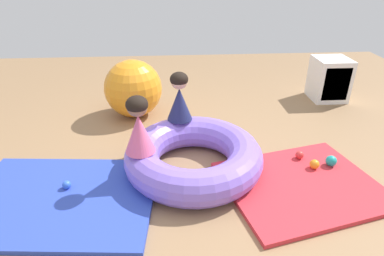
{
  "coord_description": "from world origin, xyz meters",
  "views": [
    {
      "loc": [
        -0.1,
        -2.39,
        1.75
      ],
      "look_at": [
        0.08,
        0.27,
        0.34
      ],
      "focal_mm": 30.61,
      "sensor_mm": 36.0,
      "label": 1
    }
  ],
  "objects_px": {
    "child_in_navy": "(179,97)",
    "play_ball_red": "(300,155)",
    "play_ball_teal": "(331,161)",
    "inflatable_cushion": "(194,156)",
    "play_ball_blue": "(67,185)",
    "storage_cube": "(330,80)",
    "play_ball_orange": "(314,164)",
    "child_in_pink": "(139,125)",
    "exercise_ball_large": "(133,89)"
  },
  "relations": [
    {
      "from": "play_ball_orange",
      "to": "exercise_ball_large",
      "type": "xyz_separation_m",
      "value": [
        -1.72,
        1.34,
        0.26
      ]
    },
    {
      "from": "play_ball_blue",
      "to": "play_ball_teal",
      "type": "bearing_deg",
      "value": 4.2
    },
    {
      "from": "child_in_navy",
      "to": "child_in_pink",
      "type": "xyz_separation_m",
      "value": [
        -0.35,
        -0.58,
        0.0
      ]
    },
    {
      "from": "child_in_pink",
      "to": "play_ball_orange",
      "type": "relative_size",
      "value": 5.69
    },
    {
      "from": "child_in_navy",
      "to": "play_ball_red",
      "type": "distance_m",
      "value": 1.27
    },
    {
      "from": "inflatable_cushion",
      "to": "storage_cube",
      "type": "height_order",
      "value": "storage_cube"
    },
    {
      "from": "inflatable_cushion",
      "to": "play_ball_blue",
      "type": "height_order",
      "value": "inflatable_cushion"
    },
    {
      "from": "play_ball_teal",
      "to": "exercise_ball_large",
      "type": "relative_size",
      "value": 0.15
    },
    {
      "from": "child_in_navy",
      "to": "exercise_ball_large",
      "type": "distance_m",
      "value": 0.97
    },
    {
      "from": "child_in_navy",
      "to": "play_ball_red",
      "type": "xyz_separation_m",
      "value": [
        1.12,
        -0.39,
        -0.47
      ]
    },
    {
      "from": "child_in_navy",
      "to": "storage_cube",
      "type": "xyz_separation_m",
      "value": [
        2.05,
        1.1,
        -0.26
      ]
    },
    {
      "from": "inflatable_cushion",
      "to": "exercise_ball_large",
      "type": "bearing_deg",
      "value": 116.96
    },
    {
      "from": "play_ball_blue",
      "to": "inflatable_cushion",
      "type": "bearing_deg",
      "value": 12.43
    },
    {
      "from": "inflatable_cushion",
      "to": "storage_cube",
      "type": "distance_m",
      "value": 2.5
    },
    {
      "from": "play_ball_blue",
      "to": "play_ball_orange",
      "type": "xyz_separation_m",
      "value": [
        2.16,
        0.14,
        0.01
      ]
    },
    {
      "from": "play_ball_red",
      "to": "child_in_navy",
      "type": "bearing_deg",
      "value": 160.92
    },
    {
      "from": "child_in_navy",
      "to": "storage_cube",
      "type": "distance_m",
      "value": 2.34
    },
    {
      "from": "inflatable_cushion",
      "to": "child_in_pink",
      "type": "distance_m",
      "value": 0.61
    },
    {
      "from": "child_in_pink",
      "to": "play_ball_red",
      "type": "distance_m",
      "value": 1.55
    },
    {
      "from": "inflatable_cushion",
      "to": "play_ball_orange",
      "type": "bearing_deg",
      "value": -5.15
    },
    {
      "from": "play_ball_teal",
      "to": "play_ball_red",
      "type": "relative_size",
      "value": 1.29
    },
    {
      "from": "play_ball_orange",
      "to": "inflatable_cushion",
      "type": "bearing_deg",
      "value": 174.85
    },
    {
      "from": "exercise_ball_large",
      "to": "play_ball_orange",
      "type": "bearing_deg",
      "value": -37.92
    },
    {
      "from": "inflatable_cushion",
      "to": "play_ball_red",
      "type": "relative_size",
      "value": 16.07
    },
    {
      "from": "play_ball_orange",
      "to": "exercise_ball_large",
      "type": "distance_m",
      "value": 2.19
    },
    {
      "from": "play_ball_teal",
      "to": "play_ball_blue",
      "type": "bearing_deg",
      "value": -175.8
    },
    {
      "from": "play_ball_orange",
      "to": "play_ball_red",
      "type": "height_order",
      "value": "play_ball_orange"
    },
    {
      "from": "inflatable_cushion",
      "to": "play_ball_orange",
      "type": "height_order",
      "value": "inflatable_cushion"
    },
    {
      "from": "child_in_pink",
      "to": "play_ball_red",
      "type": "bearing_deg",
      "value": 101.02
    },
    {
      "from": "child_in_navy",
      "to": "play_ball_orange",
      "type": "height_order",
      "value": "child_in_navy"
    },
    {
      "from": "child_in_pink",
      "to": "play_ball_teal",
      "type": "xyz_separation_m",
      "value": [
        1.71,
        0.06,
        -0.46
      ]
    },
    {
      "from": "exercise_ball_large",
      "to": "storage_cube",
      "type": "xyz_separation_m",
      "value": [
        2.58,
        0.32,
        -0.06
      ]
    },
    {
      "from": "play_ball_teal",
      "to": "play_ball_blue",
      "type": "relative_size",
      "value": 1.41
    },
    {
      "from": "inflatable_cushion",
      "to": "child_in_navy",
      "type": "bearing_deg",
      "value": 102.84
    },
    {
      "from": "child_in_pink",
      "to": "play_ball_orange",
      "type": "bearing_deg",
      "value": 94.43
    },
    {
      "from": "play_ball_teal",
      "to": "exercise_ball_large",
      "type": "height_order",
      "value": "exercise_ball_large"
    },
    {
      "from": "play_ball_blue",
      "to": "child_in_navy",
      "type": "bearing_deg",
      "value": 35.63
    },
    {
      "from": "play_ball_orange",
      "to": "storage_cube",
      "type": "distance_m",
      "value": 1.88
    },
    {
      "from": "child_in_pink",
      "to": "exercise_ball_large",
      "type": "bearing_deg",
      "value": -169.04
    },
    {
      "from": "child_in_navy",
      "to": "play_ball_teal",
      "type": "relative_size",
      "value": 4.84
    },
    {
      "from": "exercise_ball_large",
      "to": "play_ball_teal",
      "type": "bearing_deg",
      "value": -34.67
    },
    {
      "from": "child_in_navy",
      "to": "child_in_pink",
      "type": "distance_m",
      "value": 0.68
    },
    {
      "from": "exercise_ball_large",
      "to": "play_ball_red",
      "type": "bearing_deg",
      "value": -35.47
    },
    {
      "from": "play_ball_blue",
      "to": "play_ball_orange",
      "type": "distance_m",
      "value": 2.16
    },
    {
      "from": "inflatable_cushion",
      "to": "child_in_pink",
      "type": "xyz_separation_m",
      "value": [
        -0.45,
        -0.12,
        0.39
      ]
    },
    {
      "from": "child_in_navy",
      "to": "exercise_ball_large",
      "type": "relative_size",
      "value": 0.7
    },
    {
      "from": "play_ball_teal",
      "to": "exercise_ball_large",
      "type": "xyz_separation_m",
      "value": [
        -1.89,
        1.31,
        0.25
      ]
    },
    {
      "from": "inflatable_cushion",
      "to": "play_ball_teal",
      "type": "height_order",
      "value": "inflatable_cushion"
    },
    {
      "from": "exercise_ball_large",
      "to": "storage_cube",
      "type": "relative_size",
      "value": 1.22
    },
    {
      "from": "play_ball_blue",
      "to": "play_ball_red",
      "type": "relative_size",
      "value": 0.92
    }
  ]
}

